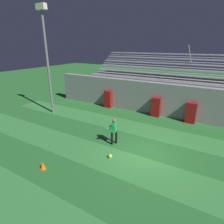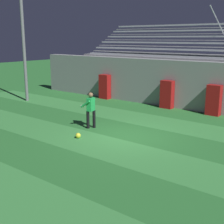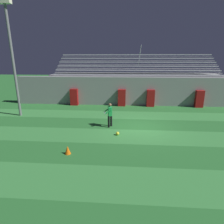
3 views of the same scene
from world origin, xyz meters
name	(u,v)px [view 1 (image 1 of 3)]	position (x,y,z in m)	size (l,w,h in m)	color
ground_plane	(145,153)	(0.00, 0.00, 0.00)	(80.00, 80.00, 0.00)	#286B2D
turf_stripe_mid	(134,168)	(0.00, -1.56, 0.00)	(28.00, 2.22, 0.01)	#38843D
turf_stripe_far	(161,134)	(0.00, 2.88, 0.00)	(28.00, 2.22, 0.01)	#38843D
back_wall	(175,101)	(0.00, 6.50, 1.40)	(24.00, 0.60, 2.80)	gray
padding_pillar_gate_left	(156,107)	(-1.40, 5.95, 0.82)	(0.74, 0.44, 1.64)	maroon
padding_pillar_gate_right	(191,113)	(1.40, 5.95, 0.82)	(0.74, 0.44, 1.64)	maroon
padding_pillar_far_left	(108,99)	(-6.18, 5.95, 0.82)	(0.74, 0.44, 1.64)	maroon
bleacher_stand	(182,93)	(0.00, 9.19, 1.51)	(18.00, 4.75, 5.83)	gray
floodlight_pole	(46,49)	(-9.73, 2.16, 5.47)	(0.90, 0.36, 8.75)	slate
goalkeeper	(114,130)	(-2.10, 0.02, 0.95)	(0.60, 0.66, 1.67)	black
soccer_ball	(110,156)	(-1.50, -1.42, 0.11)	(0.22, 0.22, 0.22)	yellow
traffic_cone	(43,165)	(-3.87, -3.95, 0.21)	(0.30, 0.30, 0.42)	orange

